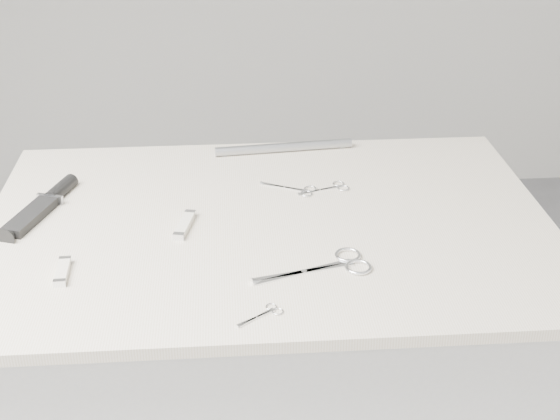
{
  "coord_description": "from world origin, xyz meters",
  "views": [
    {
      "loc": [
        -0.07,
        -1.21,
        1.58
      ],
      "look_at": [
        0.02,
        0.04,
        0.92
      ],
      "focal_mm": 50.0,
      "sensor_mm": 36.0,
      "label": 1
    }
  ],
  "objects": [
    {
      "name": "display_board",
      "position": [
        0.0,
        0.0,
        0.91
      ],
      "size": [
        1.0,
        0.7,
        0.02
      ],
      "primitive_type": "cube",
      "color": "beige",
      "rests_on": "plinth"
    },
    {
      "name": "large_shears",
      "position": [
        0.1,
        -0.16,
        0.92
      ],
      "size": [
        0.19,
        0.1,
        0.01
      ],
      "rotation": [
        0.0,
        0.0,
        0.28
      ],
      "color": "silver",
      "rests_on": "display_board"
    },
    {
      "name": "embroidery_scissors_a",
      "position": [
        0.13,
        0.12,
        0.92
      ],
      "size": [
        0.1,
        0.06,
        0.0
      ],
      "rotation": [
        0.0,
        0.0,
        0.33
      ],
      "color": "silver",
      "rests_on": "display_board"
    },
    {
      "name": "embroidery_scissors_b",
      "position": [
        0.06,
        0.12,
        0.92
      ],
      "size": [
        0.11,
        0.07,
        0.0
      ],
      "rotation": [
        0.0,
        0.0,
        -0.45
      ],
      "color": "silver",
      "rests_on": "display_board"
    },
    {
      "name": "tiny_scissors",
      "position": [
        -0.02,
        -0.28,
        0.92
      ],
      "size": [
        0.07,
        0.06,
        0.0
      ],
      "rotation": [
        0.0,
        0.0,
        0.61
      ],
      "color": "silver",
      "rests_on": "display_board"
    },
    {
      "name": "sheathed_knife",
      "position": [
        -0.4,
        0.08,
        0.93
      ],
      "size": [
        0.1,
        0.22,
        0.03
      ],
      "rotation": [
        0.0,
        0.0,
        1.24
      ],
      "color": "black",
      "rests_on": "display_board"
    },
    {
      "name": "pocket_knife_a",
      "position": [
        -0.15,
        -0.01,
        0.93
      ],
      "size": [
        0.04,
        0.1,
        0.01
      ],
      "rotation": [
        0.0,
        0.0,
        1.36
      ],
      "color": "silver",
      "rests_on": "display_board"
    },
    {
      "name": "pocket_knife_b",
      "position": [
        -0.33,
        -0.15,
        0.92
      ],
      "size": [
        0.02,
        0.08,
        0.01
      ],
      "rotation": [
        0.0,
        0.0,
        1.61
      ],
      "color": "silver",
      "rests_on": "display_board"
    },
    {
      "name": "metal_rail",
      "position": [
        0.05,
        0.3,
        0.93
      ],
      "size": [
        0.29,
        0.05,
        0.02
      ],
      "primitive_type": "cylinder",
      "rotation": [
        0.0,
        1.57,
        0.1
      ],
      "color": "#989BA0",
      "rests_on": "display_board"
    }
  ]
}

